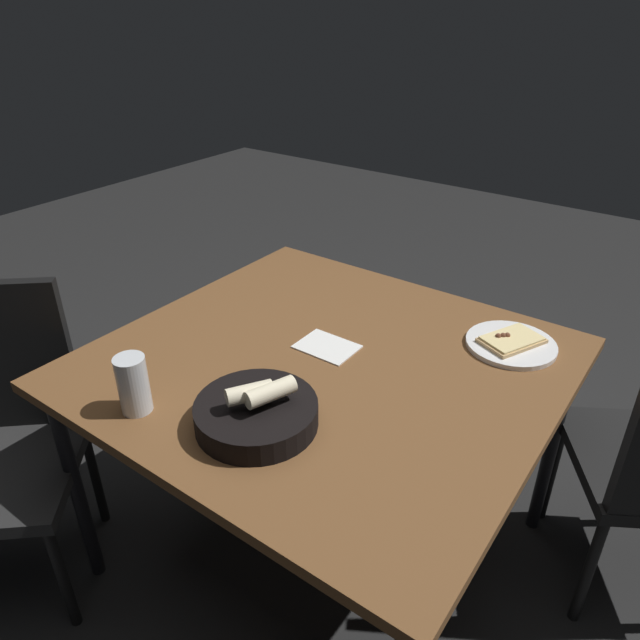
# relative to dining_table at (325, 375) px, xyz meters

# --- Properties ---
(ground) EXTENTS (8.00, 8.00, 0.00)m
(ground) POSITION_rel_dining_table_xyz_m (0.00, 0.00, -0.68)
(ground) COLOR black
(dining_table) EXTENTS (1.16, 1.10, 0.73)m
(dining_table) POSITION_rel_dining_table_xyz_m (0.00, 0.00, 0.00)
(dining_table) COLOR brown
(dining_table) RESTS_ON ground
(pizza_plate) EXTENTS (0.24, 0.24, 0.04)m
(pizza_plate) POSITION_rel_dining_table_xyz_m (0.38, 0.35, 0.06)
(pizza_plate) COLOR white
(pizza_plate) RESTS_ON dining_table
(bread_basket) EXTENTS (0.28, 0.28, 0.12)m
(bread_basket) POSITION_rel_dining_table_xyz_m (0.03, -0.31, 0.09)
(bread_basket) COLOR black
(bread_basket) RESTS_ON dining_table
(beer_glass) EXTENTS (0.07, 0.07, 0.14)m
(beer_glass) POSITION_rel_dining_table_xyz_m (-0.23, -0.43, 0.12)
(beer_glass) COLOR silver
(beer_glass) RESTS_ON dining_table
(napkin) EXTENTS (0.16, 0.12, 0.00)m
(napkin) POSITION_rel_dining_table_xyz_m (-0.03, 0.05, 0.06)
(napkin) COLOR white
(napkin) RESTS_ON dining_table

